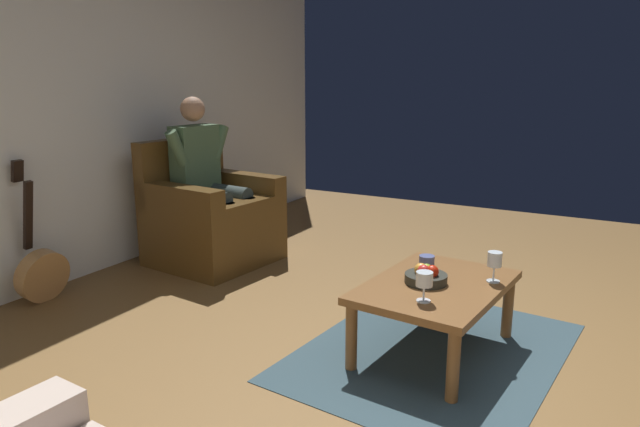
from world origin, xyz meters
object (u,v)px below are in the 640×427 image
(person_seated, at_px, (207,175))
(coffee_table, at_px, (436,293))
(candle_jar, at_px, (427,261))
(armchair, at_px, (210,219))
(fruit_bowl, at_px, (426,276))
(guitar, at_px, (41,270))
(wine_glass_near, at_px, (424,281))
(wine_glass_far, at_px, (495,261))

(person_seated, relative_size, coffee_table, 1.33)
(coffee_table, height_order, candle_jar, candle_jar)
(armchair, xyz_separation_m, fruit_bowl, (0.71, 2.01, 0.09))
(person_seated, relative_size, guitar, 1.38)
(fruit_bowl, bearing_deg, wine_glass_near, 16.41)
(wine_glass_far, height_order, fruit_bowl, wine_glass_far)
(wine_glass_near, bearing_deg, armchair, -114.57)
(person_seated, bearing_deg, candle_jar, 83.75)
(wine_glass_near, height_order, candle_jar, wine_glass_near)
(wine_glass_far, height_order, candle_jar, wine_glass_far)
(armchair, distance_m, coffee_table, 2.17)
(coffee_table, bearing_deg, person_seated, -108.21)
(wine_glass_far, bearing_deg, candle_jar, -102.33)
(armchair, relative_size, wine_glass_far, 5.88)
(candle_jar, bearing_deg, guitar, -71.60)
(guitar, relative_size, wine_glass_near, 6.26)
(guitar, xyz_separation_m, wine_glass_near, (-0.26, 2.52, 0.29))
(guitar, distance_m, wine_glass_far, 2.86)
(wine_glass_far, bearing_deg, fruit_bowl, -57.87)
(fruit_bowl, bearing_deg, wine_glass_far, 122.13)
(armchair, xyz_separation_m, person_seated, (-0.00, -0.01, 0.36))
(coffee_table, distance_m, wine_glass_near, 0.32)
(coffee_table, xyz_separation_m, wine_glass_far, (-0.17, 0.26, 0.17))
(armchair, bearing_deg, fruit_bowl, 76.89)
(person_seated, height_order, wine_glass_near, person_seated)
(candle_jar, bearing_deg, wine_glass_near, 16.97)
(armchair, xyz_separation_m, coffee_table, (0.68, 2.06, -0.00))
(guitar, xyz_separation_m, fruit_bowl, (-0.50, 2.45, 0.22))
(armchair, distance_m, wine_glass_near, 2.30)
(guitar, height_order, fruit_bowl, guitar)
(armchair, bearing_deg, coffee_table, 77.94)
(wine_glass_near, bearing_deg, candle_jar, -163.03)
(coffee_table, bearing_deg, guitar, -78.01)
(fruit_bowl, height_order, candle_jar, fruit_bowl)
(armchair, bearing_deg, wine_glass_far, 83.75)
(wine_glass_far, bearing_deg, wine_glass_near, -28.04)
(person_seated, relative_size, wine_glass_near, 8.65)
(fruit_bowl, bearing_deg, coffee_table, 116.91)
(fruit_bowl, bearing_deg, person_seated, -109.27)
(coffee_table, bearing_deg, candle_jar, -151.62)
(guitar, bearing_deg, wine_glass_near, 95.83)
(wine_glass_near, distance_m, fruit_bowl, 0.27)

